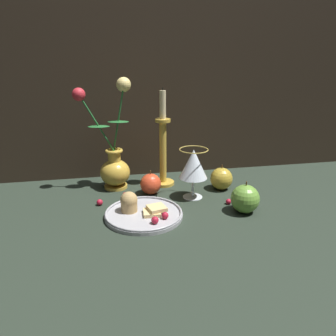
{
  "coord_description": "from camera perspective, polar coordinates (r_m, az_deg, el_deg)",
  "views": [
    {
      "loc": [
        -0.16,
        -0.89,
        0.42
      ],
      "look_at": [
        0.02,
        0.04,
        0.1
      ],
      "focal_mm": 35.0,
      "sensor_mm": 36.0,
      "label": 1
    }
  ],
  "objects": [
    {
      "name": "apple_near_glass",
      "position": [
        1.11,
        9.28,
        -1.84
      ],
      "size": [
        0.07,
        0.07,
        0.09
      ],
      "color": "#B2932D",
      "rests_on": "ground_plane"
    },
    {
      "name": "berry_front_center",
      "position": [
        1.04,
        -7.44,
        -4.71
      ],
      "size": [
        0.02,
        0.02,
        0.02
      ],
      "primitive_type": "sphere",
      "color": "#AD192D",
      "rests_on": "ground_plane"
    },
    {
      "name": "apple_beside_vase",
      "position": [
        0.96,
        13.28,
        -5.24
      ],
      "size": [
        0.08,
        0.08,
        0.09
      ],
      "color": "#669938",
      "rests_on": "ground_plane"
    },
    {
      "name": "plate_with_pastries",
      "position": [
        0.92,
        -4.57,
        -7.57
      ],
      "size": [
        0.22,
        0.22,
        0.07
      ],
      "color": "#A3A3A8",
      "rests_on": "ground_plane"
    },
    {
      "name": "berry_near_plate",
      "position": [
        1.01,
        -11.82,
        -5.88
      ],
      "size": [
        0.02,
        0.02,
        0.02
      ],
      "primitive_type": "sphere",
      "color": "#AD192D",
      "rests_on": "ground_plane"
    },
    {
      "name": "ground_plane",
      "position": [
        1.0,
        -0.93,
        -6.27
      ],
      "size": [
        2.4,
        2.4,
        0.0
      ],
      "primitive_type": "plane",
      "color": "#232D23",
      "rests_on": "ground"
    },
    {
      "name": "wall_back",
      "position": [
        1.21,
        -3.92,
        27.1
      ],
      "size": [
        2.4,
        0.04,
        1.2
      ],
      "primitive_type": "cube",
      "color": "#2D2319",
      "rests_on": "ground_plane"
    },
    {
      "name": "candlestick",
      "position": [
        1.11,
        -0.89,
        3.25
      ],
      "size": [
        0.08,
        0.08,
        0.33
      ],
      "color": "gold",
      "rests_on": "ground_plane"
    },
    {
      "name": "vase",
      "position": [
        1.1,
        -9.43,
        1.41
      ],
      "size": [
        0.18,
        0.1,
        0.36
      ],
      "color": "gold",
      "rests_on": "ground_plane"
    },
    {
      "name": "berry_by_glass_stem",
      "position": [
        1.01,
        10.49,
        -5.77
      ],
      "size": [
        0.02,
        0.02,
        0.02
      ],
      "primitive_type": "sphere",
      "color": "#AD192D",
      "rests_on": "ground_plane"
    },
    {
      "name": "wine_glass",
      "position": [
        1.01,
        4.45,
        0.44
      ],
      "size": [
        0.09,
        0.09,
        0.16
      ],
      "color": "silver",
      "rests_on": "ground_plane"
    },
    {
      "name": "apple_at_table_edge",
      "position": [
        1.06,
        -3.04,
        -2.78
      ],
      "size": [
        0.07,
        0.07,
        0.08
      ],
      "color": "#D14223",
      "rests_on": "ground_plane"
    }
  ]
}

